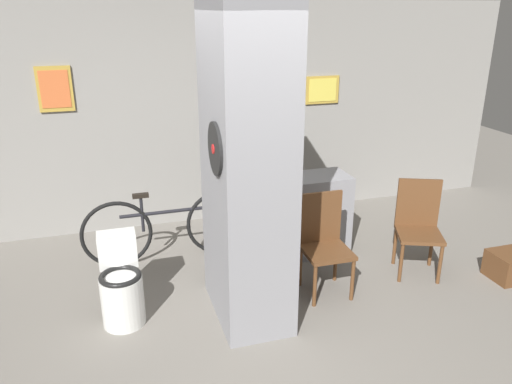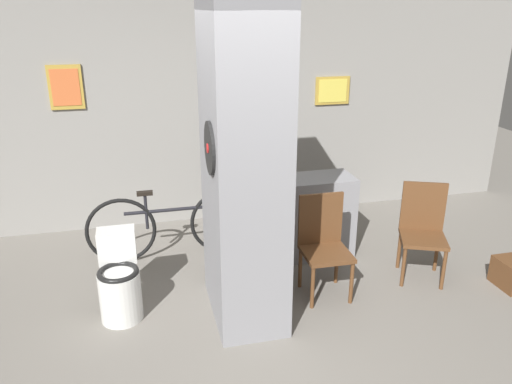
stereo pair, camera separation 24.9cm
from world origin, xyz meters
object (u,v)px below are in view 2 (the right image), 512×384
(toilet, at_px, (120,282))
(bottle_tall, at_px, (281,167))
(chair_by_doorway, at_px, (423,228))
(chair_near_pillar, at_px, (324,242))
(bicycle, at_px, (174,225))

(toilet, relative_size, bottle_tall, 2.33)
(bottle_tall, bearing_deg, toilet, -154.96)
(chair_by_doorway, bearing_deg, chair_near_pillar, -154.05)
(chair_by_doorway, xyz_separation_m, bottle_tall, (-1.22, 0.74, 0.48))
(toilet, height_order, chair_by_doorway, chair_by_doorway)
(chair_near_pillar, xyz_separation_m, bicycle, (-1.28, 1.01, -0.13))
(chair_near_pillar, distance_m, bottle_tall, 0.95)
(toilet, relative_size, chair_near_pillar, 0.78)
(chair_near_pillar, relative_size, bicycle, 0.52)
(toilet, xyz_separation_m, chair_by_doorway, (2.87, 0.03, 0.18))
(chair_near_pillar, relative_size, bottle_tall, 2.98)
(toilet, bearing_deg, chair_by_doorway, 0.53)
(toilet, height_order, chair_near_pillar, chair_near_pillar)
(chair_near_pillar, bearing_deg, toilet, -179.87)
(toilet, distance_m, chair_by_doorway, 2.88)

